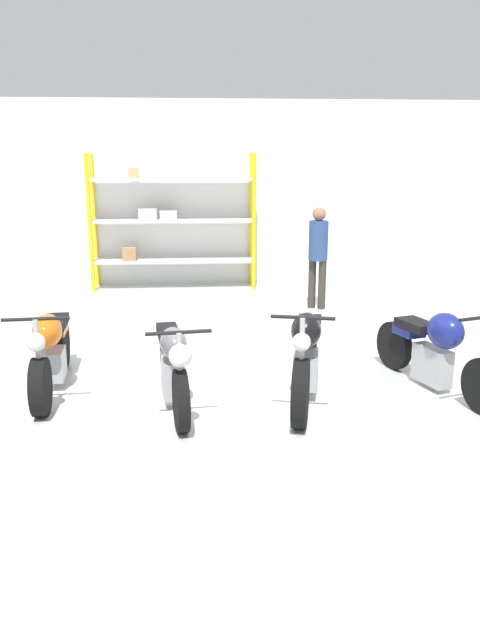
% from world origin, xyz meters
% --- Properties ---
extents(ground_plane, '(30.00, 30.00, 0.00)m').
position_xyz_m(ground_plane, '(0.00, 0.00, 0.00)').
color(ground_plane, silver).
extents(back_wall, '(30.00, 0.08, 3.60)m').
position_xyz_m(back_wall, '(0.00, 6.11, 1.80)').
color(back_wall, white).
rests_on(back_wall, ground_plane).
extents(shelving_rack, '(3.18, 0.63, 2.59)m').
position_xyz_m(shelving_rack, '(-0.99, 5.74, 1.32)').
color(shelving_rack, yellow).
rests_on(shelving_rack, ground_plane).
extents(motorcycle_orange, '(0.65, 2.10, 1.00)m').
position_xyz_m(motorcycle_orange, '(-2.11, 0.21, 0.45)').
color(motorcycle_orange, black).
rests_on(motorcycle_orange, ground_plane).
extents(motorcycle_grey, '(0.61, 2.00, 0.97)m').
position_xyz_m(motorcycle_grey, '(-0.75, -0.33, 0.43)').
color(motorcycle_grey, black).
rests_on(motorcycle_grey, ground_plane).
extents(motorcycle_black, '(0.79, 2.14, 1.08)m').
position_xyz_m(motorcycle_black, '(0.65, -0.27, 0.47)').
color(motorcycle_black, black).
rests_on(motorcycle_black, ground_plane).
extents(motorcycle_blue, '(0.93, 2.04, 1.02)m').
position_xyz_m(motorcycle_blue, '(2.14, -0.16, 0.48)').
color(motorcycle_blue, black).
rests_on(motorcycle_blue, ground_plane).
extents(person_browsing, '(0.44, 0.44, 1.71)m').
position_xyz_m(person_browsing, '(1.57, 3.80, 1.01)').
color(person_browsing, '#38332D').
rests_on(person_browsing, ground_plane).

